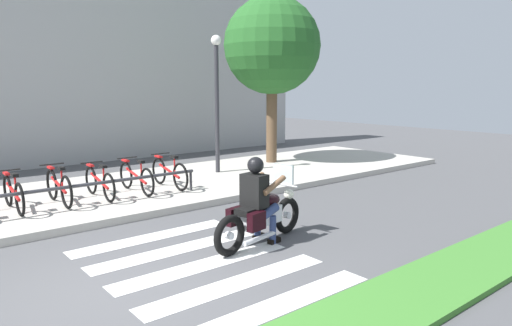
{
  "coord_description": "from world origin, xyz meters",
  "views": [
    {
      "loc": [
        -2.19,
        -5.33,
        2.51
      ],
      "look_at": [
        3.72,
        1.9,
        0.97
      ],
      "focal_mm": 32.5,
      "sensor_mm": 36.0,
      "label": 1
    }
  ],
  "objects": [
    {
      "name": "ground_plane",
      "position": [
        0.0,
        0.0,
        0.0
      ],
      "size": [
        48.0,
        48.0,
        0.0
      ],
      "primitive_type": "plane",
      "color": "#4C4C4F"
    },
    {
      "name": "sidewalk",
      "position": [
        0.0,
        4.83,
        0.07
      ],
      "size": [
        24.0,
        4.4,
        0.15
      ],
      "primitive_type": "cube",
      "color": "#B7B2A8",
      "rests_on": "ground"
    },
    {
      "name": "crosswalk_stripe_0",
      "position": [
        1.21,
        -1.6,
        0.0
      ],
      "size": [
        2.8,
        0.4,
        0.01
      ],
      "primitive_type": "cube",
      "color": "white",
      "rests_on": "ground"
    },
    {
      "name": "crosswalk_stripe_1",
      "position": [
        1.21,
        -0.8,
        0.0
      ],
      "size": [
        2.8,
        0.4,
        0.01
      ],
      "primitive_type": "cube",
      "color": "white",
      "rests_on": "ground"
    },
    {
      "name": "crosswalk_stripe_2",
      "position": [
        1.21,
        0.0,
        0.0
      ],
      "size": [
        2.8,
        0.4,
        0.01
      ],
      "primitive_type": "cube",
      "color": "white",
      "rests_on": "ground"
    },
    {
      "name": "crosswalk_stripe_3",
      "position": [
        1.21,
        0.8,
        0.0
      ],
      "size": [
        2.8,
        0.4,
        0.01
      ],
      "primitive_type": "cube",
      "color": "white",
      "rests_on": "ground"
    },
    {
      "name": "crosswalk_stripe_4",
      "position": [
        1.21,
        1.6,
        0.0
      ],
      "size": [
        2.8,
        0.4,
        0.01
      ],
      "primitive_type": "cube",
      "color": "white",
      "rests_on": "ground"
    },
    {
      "name": "motorcycle",
      "position": [
        2.44,
        0.2,
        0.46
      ],
      "size": [
        2.07,
        0.79,
        1.22
      ],
      "color": "black",
      "rests_on": "ground"
    },
    {
      "name": "rider",
      "position": [
        2.36,
        0.19,
        0.82
      ],
      "size": [
        0.7,
        0.62,
        1.44
      ],
      "color": "black",
      "rests_on": "ground"
    },
    {
      "name": "bicycle_2",
      "position": [
        -0.32,
        4.29,
        0.5
      ],
      "size": [
        0.48,
        1.6,
        0.77
      ],
      "color": "black",
      "rests_on": "sidewalk"
    },
    {
      "name": "bicycle_3",
      "position": [
        0.52,
        4.29,
        0.51
      ],
      "size": [
        0.48,
        1.62,
        0.8
      ],
      "color": "black",
      "rests_on": "sidewalk"
    },
    {
      "name": "bicycle_4",
      "position": [
        1.35,
        4.29,
        0.49
      ],
      "size": [
        0.48,
        1.63,
        0.75
      ],
      "color": "black",
      "rests_on": "sidewalk"
    },
    {
      "name": "bicycle_5",
      "position": [
        2.19,
        4.29,
        0.5
      ],
      "size": [
        0.48,
        1.72,
        0.77
      ],
      "color": "black",
      "rests_on": "sidewalk"
    },
    {
      "name": "bicycle_6",
      "position": [
        3.03,
        4.29,
        0.51
      ],
      "size": [
        0.48,
        1.68,
        0.79
      ],
      "color": "black",
      "rests_on": "sidewalk"
    },
    {
      "name": "bike_rack",
      "position": [
        0.52,
        3.73,
        0.58
      ],
      "size": [
        5.62,
        0.07,
        0.49
      ],
      "color": "#333338",
      "rests_on": "sidewalk"
    },
    {
      "name": "street_lamp",
      "position": [
        5.07,
        5.23,
        2.38
      ],
      "size": [
        0.28,
        0.28,
        3.88
      ],
      "color": "#2D2D33",
      "rests_on": "ground"
    },
    {
      "name": "tree_near_rack",
      "position": [
        7.42,
        5.63,
        3.73
      ],
      "size": [
        2.97,
        2.97,
        5.25
      ],
      "color": "brown",
      "rests_on": "ground"
    }
  ]
}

